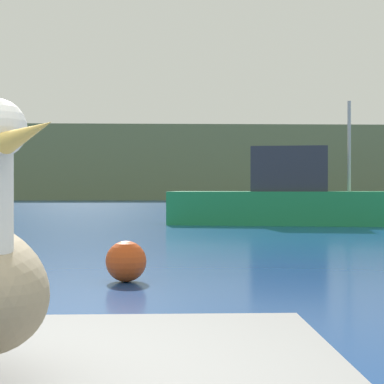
% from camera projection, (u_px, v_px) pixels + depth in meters
% --- Properties ---
extents(hillside_backdrop, '(140.00, 13.40, 8.13)m').
position_uv_depth(hillside_backdrop, '(158.00, 164.00, 79.52)').
color(hillside_backdrop, '#6B7A51').
rests_on(hillside_backdrop, ground).
extents(fishing_boat_green, '(8.27, 4.00, 4.38)m').
position_uv_depth(fishing_boat_green, '(284.00, 197.00, 24.64)').
color(fishing_boat_green, '#1E8C4C').
rests_on(fishing_boat_green, ground).
extents(mooring_buoy, '(0.57, 0.57, 0.57)m').
position_uv_depth(mooring_buoy, '(126.00, 261.00, 9.51)').
color(mooring_buoy, '#E54C19').
rests_on(mooring_buoy, ground).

